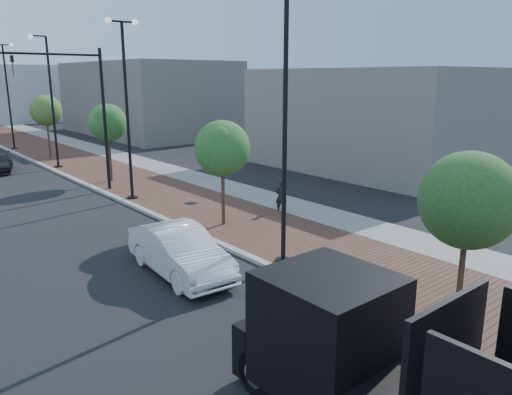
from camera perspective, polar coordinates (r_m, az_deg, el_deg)
sidewalk at (r=44.77m, az=-20.79°, el=4.75°), size 7.00×140.00×0.12m
concrete_strip at (r=45.69m, az=-17.59°, el=5.18°), size 2.40×140.00×0.13m
curb at (r=43.80m, az=-25.12°, el=4.17°), size 0.30×140.00×0.14m
white_sedan at (r=16.70m, az=-8.86°, el=-6.18°), size 2.03×5.02×1.62m
pedestrian at (r=23.84m, az=2.92°, el=0.14°), size 0.71×0.60×1.66m
streetlight_1 at (r=16.45m, az=3.06°, el=6.36°), size 1.44×0.56×9.21m
streetlight_2 at (r=26.53m, az=-14.75°, el=9.84°), size 1.72×0.56×9.28m
streetlight_3 at (r=37.74m, az=-22.70°, el=9.59°), size 1.44×0.56×9.21m
streetlight_4 at (r=49.33m, az=-26.83°, el=10.52°), size 1.72×0.56×9.28m
traffic_mast at (r=28.94m, az=-18.96°, el=10.18°), size 5.09×0.20×8.00m
tree_0 at (r=13.95m, az=23.49°, el=-0.30°), size 2.60×2.58×4.66m
tree_1 at (r=21.17m, az=-3.87°, el=5.71°), size 2.44×2.40×4.70m
tree_2 at (r=31.62m, az=-16.78°, el=8.29°), size 2.36×2.31×4.88m
tree_3 at (r=42.90m, az=-23.16°, el=9.28°), size 2.48×2.44×5.08m
commercial_block_ne at (r=58.46m, az=-12.62°, el=11.15°), size 12.00×22.00×8.00m
commercial_block_e at (r=36.17m, az=13.03°, el=8.82°), size 10.00×16.00×7.00m
utility_cover_1 at (r=17.56m, az=12.01°, el=-7.68°), size 0.50×0.50×0.02m
utility_cover_2 at (r=25.49m, az=-7.58°, el=-0.67°), size 0.50×0.50×0.02m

